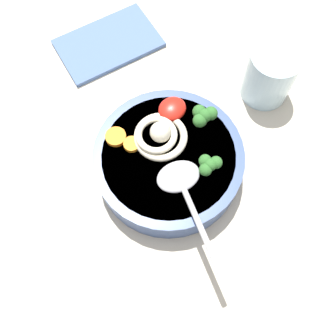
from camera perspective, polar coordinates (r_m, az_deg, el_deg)
The scene contains 11 objects.
table_slab at distance 59.54cm, azimuth -2.54°, elevation -0.19°, with size 132.66×132.66×3.31cm, color #BCB29E.
soup_bowl at distance 54.38cm, azimuth -0.00°, elevation -1.06°, with size 21.51×21.51×5.22cm.
noodle_pile at distance 52.21cm, azimuth -1.32°, elevation 3.06°, with size 8.44×8.27×3.39cm.
soup_spoon at distance 49.61cm, azimuth 2.20°, elevation -4.71°, with size 10.01×17.12×1.60cm.
chili_sauce_dollop at distance 54.36cm, azimuth 0.66°, elevation 7.08°, with size 4.25×3.82×1.91cm, color red.
broccoli_floret_near_spoon at distance 49.96cm, azimuth 6.34°, elevation -1.45°, with size 3.46×2.98×2.74cm.
broccoli_floret_front at distance 52.93cm, azimuth 5.48°, elevation 6.06°, with size 3.89×3.34×3.07cm.
carrot_slice_beside_chili at distance 53.37cm, azimuth -8.01°, elevation 2.78°, with size 2.95×2.95×0.74cm, color orange.
carrot_slice_extra_b at distance 52.58cm, azimuth -5.58°, elevation 1.64°, with size 2.32×2.32×0.76cm, color orange.
drinking_glass at distance 61.70cm, azimuth 15.32°, elevation 11.75°, with size 7.81×7.81×9.13cm, color silver.
folded_napkin at distance 69.74cm, azimuth -9.11°, elevation 16.56°, with size 17.37×11.00×0.80cm, color #4C6693.
Camera 1 is at (14.93, 18.50, 56.24)cm, focal length 39.75 mm.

